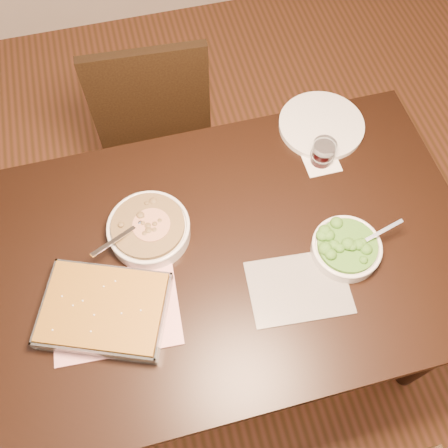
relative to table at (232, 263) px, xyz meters
name	(u,v)px	position (x,y,z in m)	size (l,w,h in m)	color
ground	(230,327)	(0.00, 0.00, -0.65)	(4.00, 4.00, 0.00)	#442913
table	(232,263)	(0.00, 0.00, 0.00)	(1.40, 0.90, 0.75)	black
magazine_a	(116,311)	(-0.35, -0.10, 0.10)	(0.33, 0.25, 0.01)	#C63853
magazine_b	(299,287)	(0.15, -0.16, 0.10)	(0.27, 0.20, 0.00)	#24242B
coaster	(321,161)	(0.35, 0.23, 0.10)	(0.11, 0.11, 0.00)	white
stew_bowl	(149,229)	(-0.22, 0.11, 0.13)	(0.24, 0.24, 0.09)	silver
broccoli_bowl	(346,248)	(0.31, -0.09, 0.12)	(0.22, 0.20, 0.08)	silver
baking_dish	(105,310)	(-0.38, -0.10, 0.12)	(0.39, 0.34, 0.06)	silver
wine_tumbler	(323,152)	(0.35, 0.23, 0.14)	(0.07, 0.07, 0.08)	black
dinner_plate	(321,125)	(0.40, 0.36, 0.10)	(0.28, 0.28, 0.02)	silver
chair_far	(153,110)	(-0.12, 0.79, -0.15)	(0.45, 0.45, 0.91)	black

